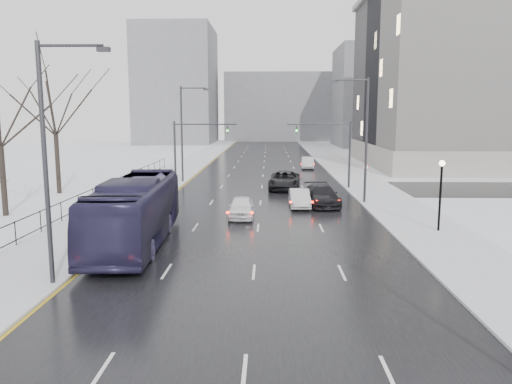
# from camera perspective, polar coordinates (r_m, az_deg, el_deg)

# --- Properties ---
(road) EXTENTS (16.00, 150.00, 0.04)m
(road) POSITION_cam_1_polar(r_m,az_deg,el_deg) (60.30, 0.83, 2.09)
(road) COLOR black
(road) RESTS_ON ground
(cross_road) EXTENTS (130.00, 10.00, 0.04)m
(cross_road) POSITION_cam_1_polar(r_m,az_deg,el_deg) (48.41, 0.67, 0.41)
(cross_road) COLOR black
(cross_road) RESTS_ON ground
(sidewalk_left) EXTENTS (5.00, 150.00, 0.16)m
(sidewalk_left) POSITION_cam_1_polar(r_m,az_deg,el_deg) (61.32, -9.03, 2.15)
(sidewalk_left) COLOR silver
(sidewalk_left) RESTS_ON ground
(sidewalk_right) EXTENTS (5.00, 150.00, 0.16)m
(sidewalk_right) POSITION_cam_1_polar(r_m,az_deg,el_deg) (61.09, 10.73, 2.08)
(sidewalk_right) COLOR silver
(sidewalk_right) RESTS_ON ground
(park_strip) EXTENTS (14.00, 150.00, 0.12)m
(park_strip) POSITION_cam_1_polar(r_m,az_deg,el_deg) (63.74, -17.47, 2.09)
(park_strip) COLOR white
(park_strip) RESTS_ON ground
(tree_park_d) EXTENTS (8.75, 8.75, 12.50)m
(tree_park_d) POSITION_cam_1_polar(r_m,az_deg,el_deg) (39.24, -26.66, -2.58)
(tree_park_d) COLOR black
(tree_park_d) RESTS_ON ground
(tree_park_e) EXTENTS (9.45, 9.45, 13.50)m
(tree_park_e) POSITION_cam_1_polar(r_m,az_deg,el_deg) (48.29, -21.54, -0.26)
(tree_park_e) COLOR black
(tree_park_e) RESTS_ON ground
(iron_fence) EXTENTS (0.06, 70.00, 1.30)m
(iron_fence) POSITION_cam_1_polar(r_m,az_deg,el_deg) (33.44, -22.70, -2.58)
(iron_fence) COLOR black
(iron_fence) RESTS_ON sidewalk_left
(streetlight_r_mid) EXTENTS (2.95, 0.25, 10.00)m
(streetlight_r_mid) POSITION_cam_1_polar(r_m,az_deg,el_deg) (40.61, 12.20, 6.52)
(streetlight_r_mid) COLOR #2D2D33
(streetlight_r_mid) RESTS_ON ground
(streetlight_l_near) EXTENTS (2.95, 0.25, 10.00)m
(streetlight_l_near) POSITION_cam_1_polar(r_m,az_deg,el_deg) (21.80, -22.48, 4.17)
(streetlight_l_near) COLOR #2D2D33
(streetlight_l_near) RESTS_ON ground
(streetlight_l_far) EXTENTS (2.95, 0.25, 10.00)m
(streetlight_l_far) POSITION_cam_1_polar(r_m,az_deg,el_deg) (52.64, -8.25, 7.12)
(streetlight_l_far) COLOR #2D2D33
(streetlight_l_far) RESTS_ON ground
(lamppost_r_mid) EXTENTS (0.36, 0.36, 4.28)m
(lamppost_r_mid) POSITION_cam_1_polar(r_m,az_deg,el_deg) (31.90, 20.37, 0.74)
(lamppost_r_mid) COLOR black
(lamppost_r_mid) RESTS_ON sidewalk_right
(mast_signal_right) EXTENTS (6.10, 0.33, 6.50)m
(mast_signal_right) POSITION_cam_1_polar(r_m,az_deg,el_deg) (48.43, 9.42, 5.16)
(mast_signal_right) COLOR #2D2D33
(mast_signal_right) RESTS_ON ground
(mast_signal_left) EXTENTS (6.10, 0.33, 6.50)m
(mast_signal_left) POSITION_cam_1_polar(r_m,az_deg,el_deg) (48.63, -8.02, 5.21)
(mast_signal_left) COLOR #2D2D33
(mast_signal_left) RESTS_ON ground
(no_uturn_sign) EXTENTS (0.60, 0.06, 2.70)m
(no_uturn_sign) POSITION_cam_1_polar(r_m,az_deg,el_deg) (44.96, 12.42, 2.48)
(no_uturn_sign) COLOR #2D2D33
(no_uturn_sign) RESTS_ON sidewalk_right
(bldg_far_right) EXTENTS (24.00, 20.00, 22.00)m
(bldg_far_right) POSITION_cam_1_polar(r_m,az_deg,el_deg) (118.15, 15.10, 10.45)
(bldg_far_right) COLOR slate
(bldg_far_right) RESTS_ON ground
(bldg_far_left) EXTENTS (18.00, 22.00, 28.00)m
(bldg_far_left) POSITION_cam_1_polar(r_m,az_deg,el_deg) (127.10, -9.00, 11.87)
(bldg_far_left) COLOR slate
(bldg_far_left) RESTS_ON ground
(bldg_far_center) EXTENTS (30.00, 18.00, 18.00)m
(bldg_far_center) POSITION_cam_1_polar(r_m,az_deg,el_deg) (139.93, 2.88, 9.63)
(bldg_far_center) COLOR slate
(bldg_far_center) RESTS_ON ground
(bus) EXTENTS (3.81, 13.30, 3.66)m
(bus) POSITION_cam_1_polar(r_m,az_deg,el_deg) (28.23, -13.58, -2.15)
(bus) COLOR #272344
(bus) RESTS_ON road
(sedan_center_near) EXTENTS (1.74, 4.29, 1.46)m
(sedan_center_near) POSITION_cam_1_polar(r_m,az_deg,el_deg) (34.63, -1.68, -1.74)
(sedan_center_near) COLOR white
(sedan_center_near) RESTS_ON road
(sedan_right_near) EXTENTS (1.55, 4.28, 1.40)m
(sedan_right_near) POSITION_cam_1_polar(r_m,az_deg,el_deg) (38.58, 4.99, -0.71)
(sedan_right_near) COLOR silver
(sedan_right_near) RESTS_ON road
(sedan_right_cross) EXTENTS (3.28, 6.38, 1.72)m
(sedan_right_cross) POSITION_cam_1_polar(r_m,az_deg,el_deg) (47.74, 3.29, 1.35)
(sedan_right_cross) COLOR black
(sedan_right_cross) RESTS_ON road
(sedan_right_far) EXTENTS (2.77, 5.69, 1.59)m
(sedan_right_far) POSITION_cam_1_polar(r_m,az_deg,el_deg) (39.47, 7.53, -0.40)
(sedan_right_far) COLOR black
(sedan_right_far) RESTS_ON road
(sedan_right_distant) EXTENTS (2.00, 4.72, 1.52)m
(sedan_right_distant) POSITION_cam_1_polar(r_m,az_deg,el_deg) (66.44, 5.96, 3.35)
(sedan_right_distant) COLOR silver
(sedan_right_distant) RESTS_ON road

